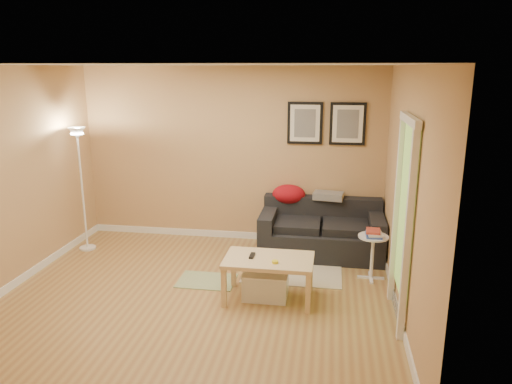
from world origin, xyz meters
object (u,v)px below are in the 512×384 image
sofa (321,229)px  side_table (372,257)px  book_stack (374,233)px  storage_bin (266,285)px  coffee_table (269,279)px  floor_lamp (83,193)px

sofa → side_table: bearing=-48.8°
side_table → book_stack: book_stack is taller
storage_bin → book_stack: size_ratio=2.06×
side_table → book_stack: bearing=-78.1°
sofa → book_stack: 1.02m
coffee_table → floor_lamp: floor_lamp is taller
storage_bin → book_stack: 1.49m
book_stack → floor_lamp: floor_lamp is taller
side_table → floor_lamp: (-4.02, 0.41, 0.56)m
coffee_table → side_table: (1.20, 0.74, 0.04)m
sofa → coffee_table: (-0.55, -1.48, -0.13)m
coffee_table → storage_bin: 0.10m
coffee_table → side_table: bearing=41.1°
storage_bin → book_stack: bearing=29.4°
sofa → storage_bin: (-0.59, -1.45, -0.22)m
coffee_table → storage_bin: size_ratio=1.93×
storage_bin → book_stack: (1.24, 0.70, 0.45)m
storage_bin → sofa: bearing=67.9°
coffee_table → book_stack: (1.20, 0.73, 0.36)m
book_stack → floor_lamp: size_ratio=0.14×
floor_lamp → sofa: bearing=5.7°
sofa → storage_bin: 1.58m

